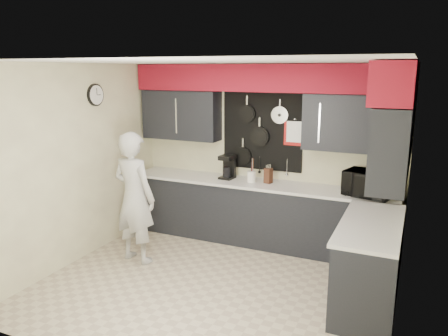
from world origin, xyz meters
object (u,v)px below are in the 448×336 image
at_px(coffee_maker, 228,166).
at_px(person, 134,198).
at_px(knife_block, 268,176).
at_px(microwave, 369,184).
at_px(utensil_crock, 251,177).

height_order(coffee_maker, person, person).
bearing_deg(person, knife_block, -129.67).
xyz_separation_m(microwave, coffee_maker, (-2.03, 0.13, 0.02)).
bearing_deg(utensil_crock, coffee_maker, 169.70).
height_order(microwave, utensil_crock, microwave).
relative_size(coffee_maker, person, 0.20).
distance_m(knife_block, person, 1.91).
bearing_deg(coffee_maker, knife_block, 2.17).
relative_size(utensil_crock, person, 0.09).
bearing_deg(microwave, knife_block, -169.20).
relative_size(utensil_crock, coffee_maker, 0.45).
distance_m(utensil_crock, person, 1.71).
xyz_separation_m(coffee_maker, person, (-0.76, -1.31, -0.23)).
relative_size(knife_block, coffee_maker, 0.61).
height_order(knife_block, coffee_maker, coffee_maker).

